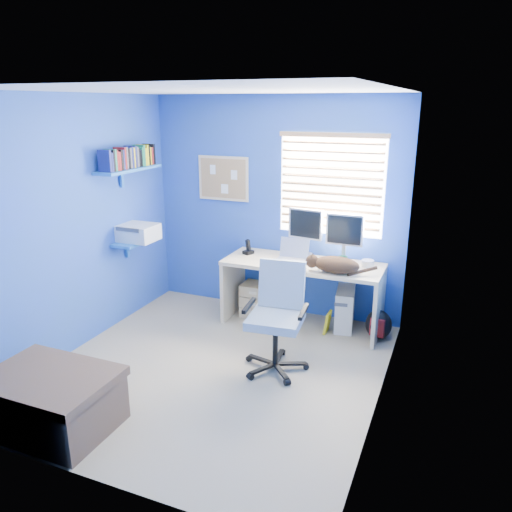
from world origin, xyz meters
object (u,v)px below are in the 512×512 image
at_px(cat, 336,265).
at_px(office_chair, 277,331).
at_px(laptop, 291,252).
at_px(tower_pc, 345,309).
at_px(desk, 302,294).

xyz_separation_m(cat, office_chair, (-0.35, -0.79, -0.45)).
relative_size(laptop, cat, 0.69).
height_order(laptop, office_chair, office_chair).
bearing_deg(office_chair, cat, 66.06).
distance_m(cat, tower_pc, 0.68).
xyz_separation_m(laptop, office_chair, (0.20, -0.98, -0.48)).
distance_m(desk, laptop, 0.50).
relative_size(tower_pc, office_chair, 0.45).
bearing_deg(laptop, tower_pc, 12.02).
relative_size(desk, office_chair, 1.72).
distance_m(desk, office_chair, 0.99).
relative_size(laptop, tower_pc, 0.73).
height_order(laptop, cat, laptop).
bearing_deg(cat, office_chair, -118.46).
bearing_deg(tower_pc, laptop, -176.91).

